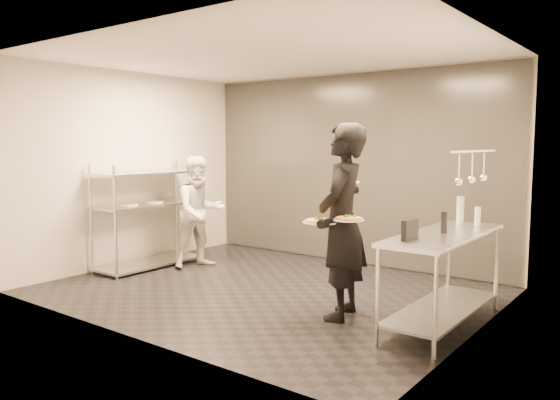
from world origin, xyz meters
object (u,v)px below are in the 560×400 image
Objects in this scene: pass_rack at (149,213)px; pos_monitor at (410,229)px; prep_counter at (443,263)px; bottle_dark at (444,222)px; waiter at (342,221)px; bottle_green at (460,209)px; chef at (200,212)px; salad_plate at (347,180)px; bottle_clear at (478,216)px; pizza_plate_far at (349,219)px; pizza_plate_near at (320,221)px.

pass_rack reaches higher than pos_monitor.
bottle_dark is at bearing -129.50° from prep_counter.
pass_rack is at bearing 179.97° from bottle_dark.
bottle_dark is (0.12, 0.52, 0.01)m from pos_monitor.
prep_counter is 0.91× the size of waiter.
chef is at bearing -174.07° from bottle_green.
bottle_clear is (1.16, 0.69, -0.36)m from salad_plate.
salad_plate is at bearing -149.16° from bottle_clear.
chef is 3.16m from pizza_plate_far.
prep_counter is 8.71× the size of bottle_dark.
waiter is at bearing -125.54° from bottle_green.
waiter is at bearing -5.51° from pass_rack.
pizza_plate_far is at bearing -8.48° from pass_rack.
bottle_green is at bearing 91.56° from pos_monitor.
pizza_plate_far is (-0.74, -0.54, 0.43)m from prep_counter.
waiter is (3.40, -0.33, 0.22)m from pass_rack.
prep_counter is 1.13× the size of chef.
bottle_green reaches higher than bottle_dark.
pass_rack is at bearing 170.90° from pizza_plate_near.
pass_rack is at bearing -169.19° from bottle_green.
waiter is 0.50m from salad_plate.
bottle_clear is (1.18, 1.16, 0.02)m from pizza_plate_near.
pos_monitor is at bearing -7.05° from pass_rack.
prep_counter is 3.76m from chef.
pass_rack is at bearing 179.13° from salad_plate.
bottle_green is 0.29m from bottle_clear.
chef is at bearing -176.85° from bottle_clear.
prep_counter is 0.66m from pos_monitor.
pass_rack is 3.64m from pizza_plate_far.
prep_counter is 1.05m from waiter.
pizza_plate_far is at bearing -57.68° from salad_plate.
salad_plate is (3.29, -0.05, 0.62)m from pass_rack.
pass_rack reaches higher than pizza_plate_near.
bottle_dark reaches higher than pizza_plate_far.
chef is 3.63m from bottle_green.
pass_rack is 5.71× the size of bottle_green.
pass_rack is 3.31m from pizza_plate_near.
pizza_plate_far is at bearing -89.26° from chef.
salad_plate is at bearing -177.12° from prep_counter.
salad_plate is 1.06× the size of pos_monitor.
bottle_green is at bearing 128.97° from waiter.
chef reaches higher than pos_monitor.
waiter reaches higher than chef.
salad_plate reaches higher than bottle_green.
bottle_clear is (0.85, 1.18, -0.03)m from pizza_plate_far.
pizza_plate_near is at bearing -9.10° from pass_rack.
chef is at bearing 162.15° from pizza_plate_far.
pass_rack is 4.29m from bottle_green.
bottle_green is 0.81m from bottle_dark.
chef reaches higher than salad_plate.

